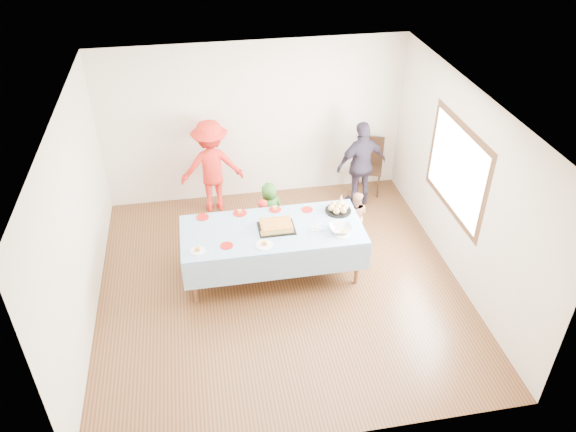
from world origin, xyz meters
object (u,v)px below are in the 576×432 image
object	(u,v)px
birthday_cake	(276,226)
dining_chair	(370,162)
party_table	(272,232)
adult_left	(212,166)

from	to	relation	value
birthday_cake	dining_chair	xyz separation A→B (m)	(1.98, 2.02, -0.28)
party_table	adult_left	distance (m)	2.00
birthday_cake	adult_left	distance (m)	2.03
party_table	birthday_cake	distance (m)	0.11
adult_left	birthday_cake	bearing A→B (deg)	110.45
adult_left	party_table	bearing A→B (deg)	108.98
birthday_cake	dining_chair	bearing A→B (deg)	45.57
dining_chair	adult_left	bearing A→B (deg)	-156.34
party_table	birthday_cake	xyz separation A→B (m)	(0.06, -0.00, 0.10)
birthday_cake	dining_chair	distance (m)	2.84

